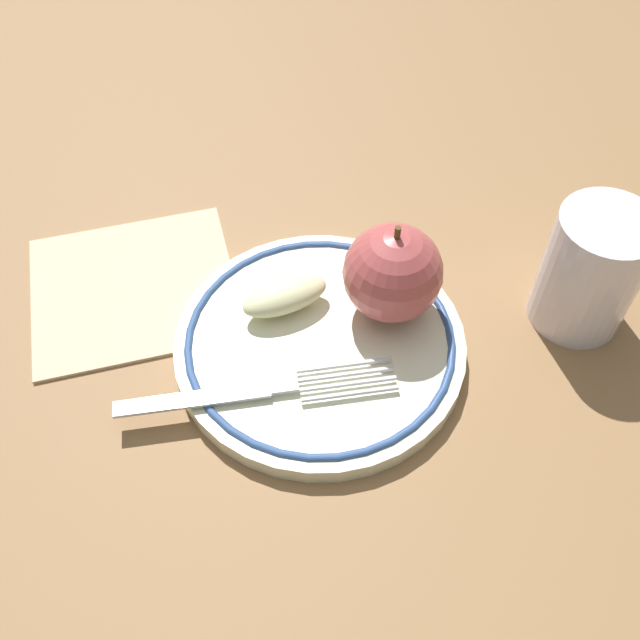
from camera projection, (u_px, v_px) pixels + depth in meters
name	position (u px, v px, depth m)	size (l,w,h in m)	color
ground_plane	(311.00, 378.00, 0.52)	(2.00, 2.00, 0.00)	olive
plate	(320.00, 344.00, 0.53)	(0.21, 0.21, 0.02)	beige
apple_red_whole	(393.00, 273.00, 0.51)	(0.07, 0.07, 0.08)	#B44C4D
apple_slice_front	(285.00, 296.00, 0.53)	(0.07, 0.03, 0.02)	beige
fork	(248.00, 392.00, 0.49)	(0.19, 0.09, 0.00)	silver
drinking_glass	(591.00, 271.00, 0.52)	(0.07, 0.07, 0.10)	white
napkin_folded	(133.00, 286.00, 0.57)	(0.16, 0.15, 0.01)	beige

